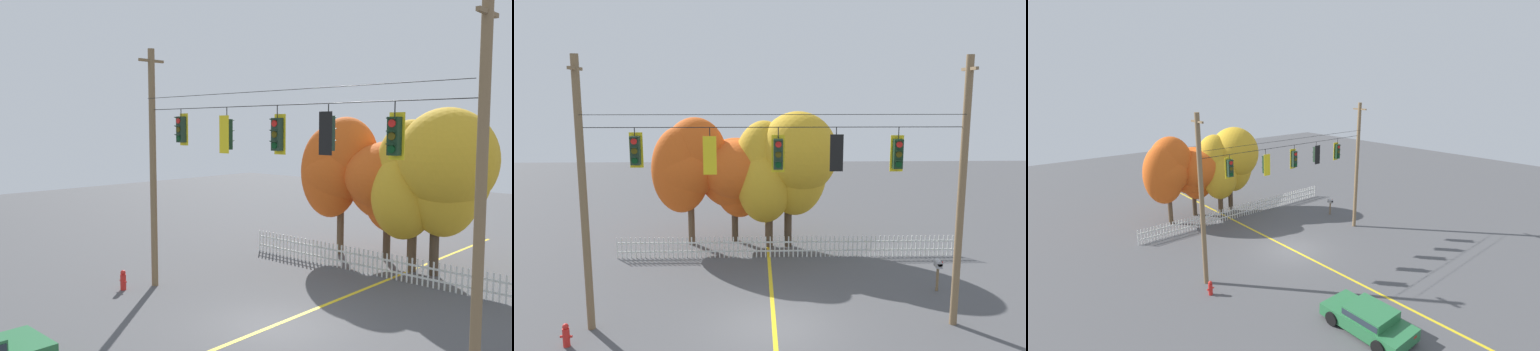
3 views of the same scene
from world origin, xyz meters
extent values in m
plane|color=#4C4C4F|center=(0.00, 0.00, 0.00)|extent=(80.00, 80.00, 0.00)
cube|color=gold|center=(0.00, 0.00, 0.00)|extent=(0.16, 36.00, 0.01)
cylinder|color=brown|center=(-6.25, 0.00, 4.58)|extent=(0.25, 0.25, 9.17)
cylinder|color=brown|center=(6.25, 0.00, 4.58)|extent=(0.25, 0.25, 9.17)
cube|color=brown|center=(-6.25, 0.00, 8.72)|extent=(0.10, 1.10, 0.10)
cube|color=brown|center=(6.25, 0.00, 8.72)|extent=(0.10, 1.10, 0.10)
cylinder|color=black|center=(0.00, 0.00, 6.87)|extent=(12.29, 0.02, 0.02)
cylinder|color=black|center=(0.00, -0.25, 7.29)|extent=(12.29, 0.02, 0.02)
cylinder|color=black|center=(-4.49, 0.00, 6.73)|extent=(0.03, 0.03, 0.28)
cube|color=yellow|center=(-4.49, 0.13, 6.13)|extent=(0.43, 0.02, 1.15)
cube|color=#1E3323|center=(-4.49, 0.00, 6.13)|extent=(0.30, 0.24, 0.93)
cylinder|color=red|center=(-4.49, -0.14, 6.44)|extent=(0.20, 0.03, 0.20)
cube|color=#1E3323|center=(-4.49, -0.18, 6.55)|extent=(0.22, 0.12, 0.06)
cylinder|color=#463B09|center=(-4.49, -0.14, 6.13)|extent=(0.20, 0.03, 0.20)
cube|color=#1E3323|center=(-4.49, -0.18, 6.24)|extent=(0.22, 0.12, 0.06)
cylinder|color=#073513|center=(-4.49, -0.14, 5.82)|extent=(0.20, 0.03, 0.20)
cube|color=#1E3323|center=(-4.49, -0.18, 5.93)|extent=(0.22, 0.12, 0.06)
cylinder|color=black|center=(-2.09, 0.00, 6.67)|extent=(0.03, 0.03, 0.39)
cube|color=yellow|center=(-2.09, -0.13, 5.97)|extent=(0.43, 0.02, 1.24)
cube|color=black|center=(-2.09, 0.00, 5.97)|extent=(0.30, 0.24, 1.00)
cylinder|color=red|center=(-2.09, 0.14, 6.31)|extent=(0.20, 0.03, 0.20)
cube|color=black|center=(-2.09, 0.18, 6.42)|extent=(0.22, 0.12, 0.06)
cylinder|color=#463B09|center=(-2.09, 0.14, 5.97)|extent=(0.20, 0.03, 0.20)
cube|color=black|center=(-2.09, 0.18, 6.09)|extent=(0.22, 0.12, 0.06)
cylinder|color=#073513|center=(-2.09, 0.14, 5.64)|extent=(0.20, 0.03, 0.20)
cube|color=black|center=(-2.09, 0.18, 5.75)|extent=(0.22, 0.12, 0.06)
cylinder|color=black|center=(0.12, 0.00, 6.68)|extent=(0.03, 0.03, 0.38)
cube|color=yellow|center=(0.12, 0.13, 5.99)|extent=(0.43, 0.02, 1.23)
cube|color=#1E3323|center=(0.12, 0.00, 5.99)|extent=(0.30, 0.24, 0.99)
cylinder|color=red|center=(0.12, -0.14, 6.32)|extent=(0.20, 0.03, 0.20)
cube|color=#1E3323|center=(0.12, -0.18, 6.44)|extent=(0.22, 0.12, 0.06)
cylinder|color=#463B09|center=(0.12, -0.14, 5.99)|extent=(0.20, 0.03, 0.20)
cube|color=#1E3323|center=(0.12, -0.18, 6.11)|extent=(0.22, 0.12, 0.06)
cylinder|color=#073513|center=(0.12, -0.14, 5.66)|extent=(0.20, 0.03, 0.20)
cube|color=#1E3323|center=(0.12, -0.18, 5.78)|extent=(0.22, 0.12, 0.06)
cylinder|color=black|center=(2.01, 0.00, 6.70)|extent=(0.03, 0.03, 0.34)
cube|color=black|center=(2.01, -0.13, 6.04)|extent=(0.43, 0.02, 1.20)
cube|color=#1E3323|center=(2.01, 0.00, 6.04)|extent=(0.30, 0.24, 0.97)
cylinder|color=red|center=(2.01, 0.14, 6.36)|extent=(0.20, 0.03, 0.20)
cube|color=#1E3323|center=(2.01, 0.18, 6.48)|extent=(0.22, 0.12, 0.06)
cylinder|color=#463B09|center=(2.01, 0.14, 6.04)|extent=(0.20, 0.03, 0.20)
cube|color=#1E3323|center=(2.01, 0.18, 6.16)|extent=(0.22, 0.12, 0.06)
cylinder|color=#073513|center=(2.01, 0.14, 5.72)|extent=(0.20, 0.03, 0.20)
cube|color=#1E3323|center=(2.01, 0.18, 5.83)|extent=(0.22, 0.12, 0.06)
cylinder|color=black|center=(4.05, 0.00, 6.67)|extent=(0.03, 0.03, 0.40)
cube|color=yellow|center=(4.05, 0.13, 5.99)|extent=(0.43, 0.02, 1.20)
cube|color=black|center=(4.05, 0.00, 5.99)|extent=(0.30, 0.24, 0.97)
cylinder|color=red|center=(4.05, -0.14, 6.31)|extent=(0.20, 0.03, 0.20)
cube|color=black|center=(4.05, -0.18, 6.43)|extent=(0.22, 0.12, 0.06)
cylinder|color=#463B09|center=(4.05, -0.14, 5.99)|extent=(0.20, 0.03, 0.20)
cube|color=black|center=(4.05, -0.18, 6.10)|extent=(0.22, 0.12, 0.06)
cylinder|color=#073513|center=(4.05, -0.14, 5.66)|extent=(0.20, 0.03, 0.20)
cube|color=black|center=(4.05, -0.18, 5.78)|extent=(0.22, 0.12, 0.06)
cube|color=silver|center=(-7.33, 7.18, 0.52)|extent=(0.06, 0.04, 1.04)
cube|color=silver|center=(-7.10, 7.18, 0.52)|extent=(0.06, 0.04, 1.04)
cube|color=silver|center=(-6.88, 7.18, 0.52)|extent=(0.06, 0.04, 1.04)
cube|color=silver|center=(-6.65, 7.18, 0.52)|extent=(0.06, 0.04, 1.04)
cube|color=silver|center=(-6.43, 7.18, 0.52)|extent=(0.06, 0.04, 1.04)
cube|color=silver|center=(-6.20, 7.18, 0.52)|extent=(0.06, 0.04, 1.04)
cube|color=silver|center=(-5.98, 7.18, 0.52)|extent=(0.06, 0.04, 1.04)
cube|color=silver|center=(-5.76, 7.18, 0.52)|extent=(0.06, 0.04, 1.04)
cube|color=silver|center=(-5.53, 7.18, 0.52)|extent=(0.06, 0.04, 1.04)
cube|color=silver|center=(-5.31, 7.18, 0.52)|extent=(0.06, 0.04, 1.04)
cube|color=silver|center=(-5.08, 7.18, 0.52)|extent=(0.06, 0.04, 1.04)
cube|color=silver|center=(-4.86, 7.18, 0.52)|extent=(0.06, 0.04, 1.04)
cube|color=silver|center=(-4.64, 7.18, 0.52)|extent=(0.06, 0.04, 1.04)
cube|color=silver|center=(-4.41, 7.18, 0.52)|extent=(0.06, 0.04, 1.04)
cube|color=silver|center=(-4.19, 7.18, 0.52)|extent=(0.06, 0.04, 1.04)
cube|color=silver|center=(-3.96, 7.18, 0.52)|extent=(0.06, 0.04, 1.04)
cube|color=silver|center=(-3.74, 7.18, 0.52)|extent=(0.06, 0.04, 1.04)
cube|color=silver|center=(-3.51, 7.18, 0.52)|extent=(0.06, 0.04, 1.04)
cube|color=silver|center=(-3.29, 7.18, 0.52)|extent=(0.06, 0.04, 1.04)
cube|color=silver|center=(-3.07, 7.18, 0.52)|extent=(0.06, 0.04, 1.04)
cube|color=silver|center=(-2.84, 7.18, 0.52)|extent=(0.06, 0.04, 1.04)
cube|color=silver|center=(-2.62, 7.18, 0.52)|extent=(0.06, 0.04, 1.04)
cube|color=silver|center=(-2.39, 7.18, 0.52)|extent=(0.06, 0.04, 1.04)
cube|color=silver|center=(-2.17, 7.18, 0.52)|extent=(0.06, 0.04, 1.04)
cube|color=silver|center=(-1.95, 7.18, 0.52)|extent=(0.06, 0.04, 1.04)
cube|color=silver|center=(-1.72, 7.18, 0.52)|extent=(0.06, 0.04, 1.04)
cube|color=silver|center=(-1.50, 7.18, 0.52)|extent=(0.06, 0.04, 1.04)
cube|color=silver|center=(-1.27, 7.18, 0.52)|extent=(0.06, 0.04, 1.04)
cube|color=silver|center=(-1.05, 7.18, 0.52)|extent=(0.06, 0.04, 1.04)
cube|color=silver|center=(-0.82, 7.18, 0.52)|extent=(0.06, 0.04, 1.04)
cube|color=silver|center=(-0.60, 7.18, 0.52)|extent=(0.06, 0.04, 1.04)
cube|color=silver|center=(-0.38, 7.18, 0.52)|extent=(0.06, 0.04, 1.04)
cube|color=silver|center=(-0.15, 7.18, 0.52)|extent=(0.06, 0.04, 1.04)
cube|color=silver|center=(0.07, 7.18, 0.52)|extent=(0.06, 0.04, 1.04)
cube|color=silver|center=(0.30, 7.18, 0.52)|extent=(0.06, 0.04, 1.04)
cube|color=silver|center=(0.52, 7.18, 0.52)|extent=(0.06, 0.04, 1.04)
cube|color=silver|center=(0.74, 7.18, 0.52)|extent=(0.06, 0.04, 1.04)
cube|color=silver|center=(0.97, 7.18, 0.52)|extent=(0.06, 0.04, 1.04)
cube|color=silver|center=(1.19, 7.18, 0.52)|extent=(0.06, 0.04, 1.04)
cube|color=silver|center=(1.42, 7.18, 0.52)|extent=(0.06, 0.04, 1.04)
cube|color=silver|center=(1.64, 7.18, 0.52)|extent=(0.06, 0.04, 1.04)
cube|color=silver|center=(1.87, 7.18, 0.52)|extent=(0.06, 0.04, 1.04)
cube|color=silver|center=(2.09, 7.18, 0.52)|extent=(0.06, 0.04, 1.04)
cube|color=silver|center=(2.31, 7.18, 0.52)|extent=(0.06, 0.04, 1.04)
cube|color=silver|center=(2.54, 7.18, 0.52)|extent=(0.06, 0.04, 1.04)
cube|color=silver|center=(2.76, 7.18, 0.52)|extent=(0.06, 0.04, 1.04)
cube|color=silver|center=(2.99, 7.18, 0.52)|extent=(0.06, 0.04, 1.04)
cube|color=silver|center=(3.21, 7.18, 0.52)|extent=(0.06, 0.04, 1.04)
cube|color=silver|center=(3.44, 7.18, 0.52)|extent=(0.06, 0.04, 1.04)
cube|color=silver|center=(3.66, 7.18, 0.52)|extent=(0.06, 0.04, 1.04)
cube|color=silver|center=(3.88, 7.18, 0.52)|extent=(0.06, 0.04, 1.04)
cube|color=silver|center=(4.11, 7.18, 0.52)|extent=(0.06, 0.04, 1.04)
cube|color=silver|center=(4.33, 7.18, 0.52)|extent=(0.06, 0.04, 1.04)
cube|color=silver|center=(4.56, 7.18, 0.52)|extent=(0.06, 0.04, 1.04)
cube|color=silver|center=(4.78, 7.18, 0.52)|extent=(0.06, 0.04, 1.04)
cube|color=silver|center=(5.00, 7.18, 0.52)|extent=(0.06, 0.04, 1.04)
cube|color=silver|center=(5.23, 7.18, 0.52)|extent=(0.06, 0.04, 1.04)
cube|color=silver|center=(5.45, 7.18, 0.52)|extent=(0.06, 0.04, 1.04)
cube|color=silver|center=(5.68, 7.18, 0.52)|extent=(0.06, 0.04, 1.04)
cube|color=silver|center=(5.90, 7.18, 0.52)|extent=(0.06, 0.04, 1.04)
cube|color=silver|center=(6.13, 7.18, 0.52)|extent=(0.06, 0.04, 1.04)
cube|color=silver|center=(6.35, 7.18, 0.52)|extent=(0.06, 0.04, 1.04)
cube|color=silver|center=(6.57, 7.18, 0.52)|extent=(0.06, 0.04, 1.04)
cube|color=silver|center=(6.80, 7.18, 0.52)|extent=(0.06, 0.04, 1.04)
cube|color=silver|center=(7.02, 7.18, 0.52)|extent=(0.06, 0.04, 1.04)
cube|color=silver|center=(7.25, 7.18, 0.52)|extent=(0.06, 0.04, 1.04)
cube|color=silver|center=(7.47, 7.18, 0.52)|extent=(0.06, 0.04, 1.04)
cube|color=silver|center=(7.69, 7.18, 0.52)|extent=(0.06, 0.04, 1.04)
cube|color=silver|center=(7.92, 7.18, 0.52)|extent=(0.06, 0.04, 1.04)
cube|color=silver|center=(8.14, 7.18, 0.52)|extent=(0.06, 0.04, 1.04)
cube|color=silver|center=(8.37, 7.18, 0.52)|extent=(0.06, 0.04, 1.04)
cube|color=silver|center=(8.59, 7.18, 0.52)|extent=(0.06, 0.04, 1.04)
cube|color=silver|center=(8.82, 7.18, 0.52)|extent=(0.06, 0.04, 1.04)
cube|color=silver|center=(9.04, 7.18, 0.52)|extent=(0.06, 0.04, 1.04)
cube|color=silver|center=(9.26, 7.18, 0.52)|extent=(0.06, 0.04, 1.04)
cube|color=silver|center=(0.97, 7.21, 0.31)|extent=(16.59, 0.03, 0.08)
cube|color=silver|center=(0.97, 7.21, 0.75)|extent=(16.59, 0.03, 0.08)
cylinder|color=brown|center=(-4.02, 9.43, 1.40)|extent=(0.34, 0.34, 2.79)
ellipsoid|color=#DB5619|center=(-4.44, 9.10, 4.05)|extent=(2.99, 2.58, 4.46)
ellipsoid|color=#DB5619|center=(-4.23, 9.16, 4.00)|extent=(3.35, 2.89, 3.01)
ellipsoid|color=#DB5619|center=(-3.73, 9.37, 4.80)|extent=(3.22, 2.63, 3.80)
cylinder|color=#473828|center=(-1.76, 9.94, 1.06)|extent=(0.35, 0.35, 2.11)
ellipsoid|color=#DB5619|center=(-1.47, 9.79, 3.04)|extent=(2.58, 2.36, 3.33)
ellipsoid|color=#DB5619|center=(-1.66, 9.97, 3.71)|extent=(3.99, 3.69, 3.77)
ellipsoid|color=#DB5619|center=(-1.52, 9.44, 3.97)|extent=(3.89, 3.79, 3.14)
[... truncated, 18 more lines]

